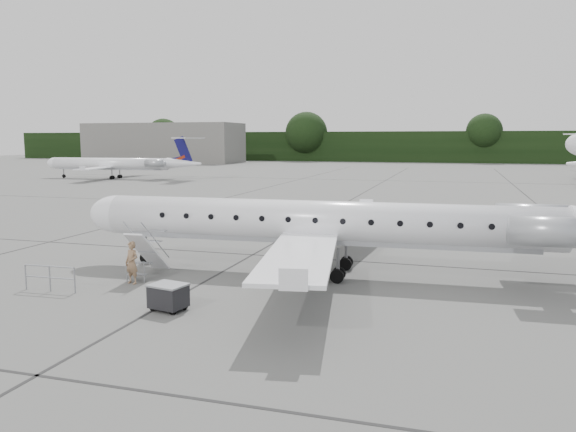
% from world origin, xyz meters
% --- Properties ---
extents(ground, '(320.00, 320.00, 0.00)m').
position_xyz_m(ground, '(0.00, 0.00, 0.00)').
color(ground, slate).
rests_on(ground, ground).
extents(treeline, '(260.00, 4.00, 8.00)m').
position_xyz_m(treeline, '(0.00, 130.00, 4.00)').
color(treeline, black).
rests_on(treeline, ground).
extents(terminal_building, '(40.00, 14.00, 10.00)m').
position_xyz_m(terminal_building, '(-70.00, 110.00, 5.00)').
color(terminal_building, slate).
rests_on(terminal_building, ground).
extents(main_regional_jet, '(26.07, 19.35, 6.47)m').
position_xyz_m(main_regional_jet, '(-2.57, 3.03, 3.23)').
color(main_regional_jet, white).
rests_on(main_regional_jet, ground).
extents(airstair, '(0.96, 2.43, 2.03)m').
position_xyz_m(airstair, '(-9.70, 0.54, 1.01)').
color(airstair, white).
rests_on(airstair, ground).
extents(passenger, '(0.72, 0.57, 1.75)m').
position_xyz_m(passenger, '(-9.64, -0.80, 0.88)').
color(passenger, '#8B6A4C').
rests_on(passenger, ground).
extents(safety_railing, '(2.20, 0.18, 1.00)m').
position_xyz_m(safety_railing, '(-12.05, -2.77, 0.50)').
color(safety_railing, '#94969C').
rests_on(safety_railing, ground).
extents(baggage_cart, '(1.30, 1.13, 0.99)m').
position_xyz_m(baggage_cart, '(-6.43, -3.65, 0.50)').
color(baggage_cart, black).
rests_on(baggage_cart, ground).
extents(bg_regional_left, '(25.02, 18.81, 6.26)m').
position_xyz_m(bg_regional_left, '(-47.23, 53.00, 3.13)').
color(bg_regional_left, white).
rests_on(bg_regional_left, ground).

